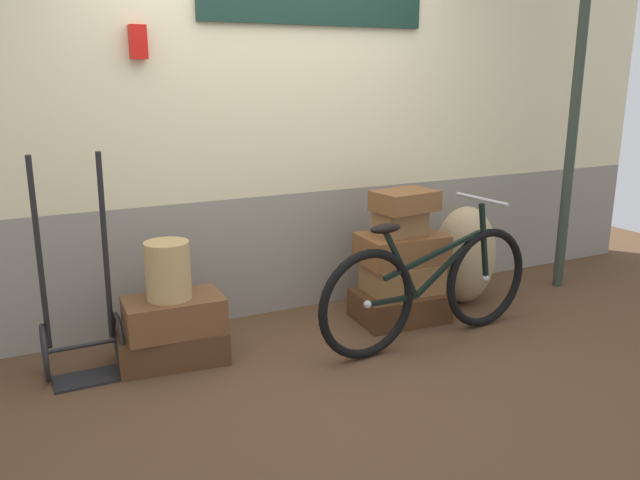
{
  "coord_description": "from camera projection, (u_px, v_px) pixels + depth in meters",
  "views": [
    {
      "loc": [
        -1.66,
        -3.39,
        1.72
      ],
      "look_at": [
        0.1,
        0.13,
        0.69
      ],
      "focal_mm": 35.73,
      "sensor_mm": 36.0,
      "label": 1
    }
  ],
  "objects": [
    {
      "name": "ground",
      "position": [
        315.0,
        354.0,
        4.09
      ],
      "size": [
        9.18,
        5.2,
        0.06
      ],
      "primitive_type": "cube",
      "color": "#513823"
    },
    {
      "name": "station_building",
      "position": [
        263.0,
        101.0,
        4.43
      ],
      "size": [
        7.18,
        0.74,
        3.06
      ],
      "color": "gray",
      "rests_on": "ground"
    },
    {
      "name": "suitcase_0",
      "position": [
        173.0,
        346.0,
        3.9
      ],
      "size": [
        0.68,
        0.44,
        0.2
      ],
      "primitive_type": "cube",
      "rotation": [
        0.0,
        0.0,
        -0.11
      ],
      "color": "#4C2D19",
      "rests_on": "ground"
    },
    {
      "name": "suitcase_1",
      "position": [
        174.0,
        315.0,
        3.84
      ],
      "size": [
        0.59,
        0.37,
        0.22
      ],
      "primitive_type": "cube",
      "rotation": [
        0.0,
        0.0,
        -0.04
      ],
      "color": "brown",
      "rests_on": "suitcase_0"
    },
    {
      "name": "suitcase_2",
      "position": [
        399.0,
        305.0,
        4.58
      ],
      "size": [
        0.65,
        0.5,
        0.2
      ],
      "primitive_type": "cube",
      "rotation": [
        0.0,
        0.0,
        -0.07
      ],
      "color": "#4C2D19",
      "rests_on": "ground"
    },
    {
      "name": "suitcase_3",
      "position": [
        402.0,
        277.0,
        4.55
      ],
      "size": [
        0.54,
        0.41,
        0.21
      ],
      "primitive_type": "cube",
      "rotation": [
        0.0,
        0.0,
        -0.08
      ],
      "color": "olive",
      "rests_on": "suitcase_2"
    },
    {
      "name": "suitcase_4",
      "position": [
        402.0,
        248.0,
        4.52
      ],
      "size": [
        0.61,
        0.44,
        0.2
      ],
      "primitive_type": "cube",
      "rotation": [
        0.0,
        0.0,
        -0.06
      ],
      "color": "brown",
      "rests_on": "suitcase_3"
    },
    {
      "name": "suitcase_5",
      "position": [
        400.0,
        222.0,
        4.46
      ],
      "size": [
        0.34,
        0.25,
        0.18
      ],
      "primitive_type": "cube",
      "rotation": [
        0.0,
        0.0,
        0.03
      ],
      "color": "olive",
      "rests_on": "suitcase_4"
    },
    {
      "name": "suitcase_6",
      "position": [
        405.0,
        201.0,
        4.39
      ],
      "size": [
        0.45,
        0.35,
        0.14
      ],
      "primitive_type": "cube",
      "rotation": [
        0.0,
        0.0,
        0.12
      ],
      "color": "brown",
      "rests_on": "suitcase_5"
    },
    {
      "name": "wicker_basket",
      "position": [
        168.0,
        270.0,
        3.77
      ],
      "size": [
        0.27,
        0.27,
        0.35
      ],
      "primitive_type": "cylinder",
      "color": "tan",
      "rests_on": "suitcase_1"
    },
    {
      "name": "luggage_trolley",
      "position": [
        81.0,
        329.0,
        3.69
      ],
      "size": [
        0.44,
        0.39,
        1.31
      ],
      "color": "black",
      "rests_on": "ground"
    },
    {
      "name": "burlap_sack",
      "position": [
        465.0,
        255.0,
        4.86
      ],
      "size": [
        0.5,
        0.42,
        0.75
      ],
      "primitive_type": "ellipsoid",
      "color": "tan",
      "rests_on": "ground"
    },
    {
      "name": "bicycle",
      "position": [
        430.0,
        288.0,
        4.14
      ],
      "size": [
        1.7,
        0.46,
        0.93
      ],
      "color": "black",
      "rests_on": "ground"
    }
  ]
}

